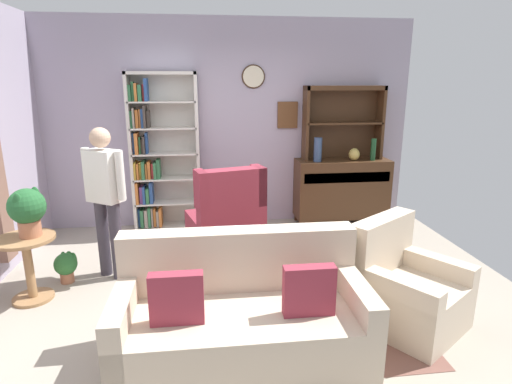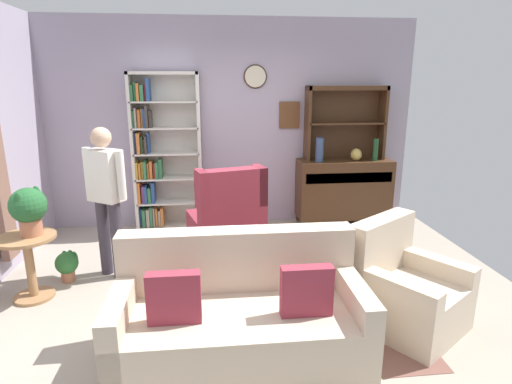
{
  "view_description": "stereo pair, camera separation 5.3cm",
  "coord_description": "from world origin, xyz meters",
  "px_view_note": "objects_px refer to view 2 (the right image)",
  "views": [
    {
      "loc": [
        -0.39,
        -3.67,
        2.01
      ],
      "look_at": [
        0.1,
        0.2,
        0.95
      ],
      "focal_mm": 29.32,
      "sensor_mm": 36.0,
      "label": 1
    },
    {
      "loc": [
        -0.33,
        -3.68,
        2.01
      ],
      "look_at": [
        0.1,
        0.2,
        0.95
      ],
      "focal_mm": 29.32,
      "sensor_mm": 36.0,
      "label": 2
    }
  ],
  "objects_px": {
    "vase_round": "(356,155)",
    "armchair_floral": "(404,292)",
    "sideboard_hutch": "(345,113)",
    "coffee_table": "(244,264)",
    "person_reading": "(106,192)",
    "book_stack": "(236,251)",
    "plant_stand": "(29,260)",
    "bookshelf": "(161,156)",
    "potted_plant_small": "(67,264)",
    "sideboard": "(343,189)",
    "potted_plant_large": "(28,208)",
    "vase_tall": "(320,150)",
    "wingback_chair": "(227,221)",
    "bottle_wine": "(375,150)",
    "couch_floral": "(240,318)"
  },
  "relations": [
    {
      "from": "bottle_wine",
      "to": "person_reading",
      "type": "xyz_separation_m",
      "value": [
        -3.3,
        -1.25,
        -0.16
      ]
    },
    {
      "from": "plant_stand",
      "to": "wingback_chair",
      "type": "bearing_deg",
      "value": 26.01
    },
    {
      "from": "bookshelf",
      "to": "armchair_floral",
      "type": "bearing_deg",
      "value": -49.75
    },
    {
      "from": "vase_tall",
      "to": "couch_floral",
      "type": "distance_m",
      "value": 3.13
    },
    {
      "from": "couch_floral",
      "to": "sideboard",
      "type": "bearing_deg",
      "value": 59.24
    },
    {
      "from": "plant_stand",
      "to": "book_stack",
      "type": "xyz_separation_m",
      "value": [
        1.91,
        -0.17,
        0.07
      ]
    },
    {
      "from": "person_reading",
      "to": "coffee_table",
      "type": "distance_m",
      "value": 1.58
    },
    {
      "from": "couch_floral",
      "to": "potted_plant_large",
      "type": "bearing_deg",
      "value": 149.18
    },
    {
      "from": "sideboard_hutch",
      "to": "vase_tall",
      "type": "height_order",
      "value": "sideboard_hutch"
    },
    {
      "from": "sideboard_hutch",
      "to": "armchair_floral",
      "type": "height_order",
      "value": "sideboard_hutch"
    },
    {
      "from": "potted_plant_large",
      "to": "book_stack",
      "type": "distance_m",
      "value": 1.92
    },
    {
      "from": "person_reading",
      "to": "armchair_floral",
      "type": "bearing_deg",
      "value": -24.75
    },
    {
      "from": "couch_floral",
      "to": "potted_plant_large",
      "type": "xyz_separation_m",
      "value": [
        -1.83,
        1.09,
        0.57
      ]
    },
    {
      "from": "sideboard_hutch",
      "to": "plant_stand",
      "type": "distance_m",
      "value": 4.19
    },
    {
      "from": "potted_plant_large",
      "to": "coffee_table",
      "type": "height_order",
      "value": "potted_plant_large"
    },
    {
      "from": "armchair_floral",
      "to": "plant_stand",
      "type": "xyz_separation_m",
      "value": [
        -3.28,
        0.8,
        0.09
      ]
    },
    {
      "from": "bookshelf",
      "to": "book_stack",
      "type": "relative_size",
      "value": 11.22
    },
    {
      "from": "bookshelf",
      "to": "vase_round",
      "type": "relative_size",
      "value": 12.35
    },
    {
      "from": "bookshelf",
      "to": "vase_tall",
      "type": "xyz_separation_m",
      "value": [
        2.13,
        -0.16,
        0.08
      ]
    },
    {
      "from": "bottle_wine",
      "to": "person_reading",
      "type": "distance_m",
      "value": 3.54
    },
    {
      "from": "plant_stand",
      "to": "book_stack",
      "type": "relative_size",
      "value": 3.32
    },
    {
      "from": "vase_round",
      "to": "coffee_table",
      "type": "height_order",
      "value": "vase_round"
    },
    {
      "from": "vase_round",
      "to": "bottle_wine",
      "type": "bearing_deg",
      "value": -4.95
    },
    {
      "from": "bookshelf",
      "to": "wingback_chair",
      "type": "height_order",
      "value": "bookshelf"
    },
    {
      "from": "vase_tall",
      "to": "wingback_chair",
      "type": "xyz_separation_m",
      "value": [
        -1.29,
        -0.76,
        -0.7
      ]
    },
    {
      "from": "vase_round",
      "to": "plant_stand",
      "type": "bearing_deg",
      "value": -155.41
    },
    {
      "from": "sideboard",
      "to": "sideboard_hutch",
      "type": "relative_size",
      "value": 1.18
    },
    {
      "from": "bottle_wine",
      "to": "couch_floral",
      "type": "height_order",
      "value": "bottle_wine"
    },
    {
      "from": "bookshelf",
      "to": "bottle_wine",
      "type": "bearing_deg",
      "value": -3.38
    },
    {
      "from": "sideboard_hutch",
      "to": "coffee_table",
      "type": "distance_m",
      "value": 2.9
    },
    {
      "from": "bottle_wine",
      "to": "person_reading",
      "type": "height_order",
      "value": "person_reading"
    },
    {
      "from": "sideboard",
      "to": "armchair_floral",
      "type": "height_order",
      "value": "sideboard"
    },
    {
      "from": "vase_tall",
      "to": "coffee_table",
      "type": "bearing_deg",
      "value": -121.91
    },
    {
      "from": "vase_round",
      "to": "couch_floral",
      "type": "distance_m",
      "value": 3.37
    },
    {
      "from": "bookshelf",
      "to": "coffee_table",
      "type": "distance_m",
      "value": 2.37
    },
    {
      "from": "sideboard_hutch",
      "to": "potted_plant_small",
      "type": "bearing_deg",
      "value": -155.3
    },
    {
      "from": "bottle_wine",
      "to": "book_stack",
      "type": "xyz_separation_m",
      "value": [
        -2.04,
        -1.84,
        -0.62
      ]
    },
    {
      "from": "armchair_floral",
      "to": "person_reading",
      "type": "xyz_separation_m",
      "value": [
        -2.63,
        1.21,
        0.62
      ]
    },
    {
      "from": "bookshelf",
      "to": "plant_stand",
      "type": "relative_size",
      "value": 3.38
    },
    {
      "from": "plant_stand",
      "to": "book_stack",
      "type": "bearing_deg",
      "value": -5.09
    },
    {
      "from": "vase_round",
      "to": "armchair_floral",
      "type": "relative_size",
      "value": 0.16
    },
    {
      "from": "bookshelf",
      "to": "potted_plant_small",
      "type": "height_order",
      "value": "bookshelf"
    },
    {
      "from": "person_reading",
      "to": "book_stack",
      "type": "xyz_separation_m",
      "value": [
        1.26,
        -0.58,
        -0.45
      ]
    },
    {
      "from": "vase_tall",
      "to": "coffee_table",
      "type": "relative_size",
      "value": 0.41
    },
    {
      "from": "sideboard",
      "to": "vase_tall",
      "type": "distance_m",
      "value": 0.7
    },
    {
      "from": "sideboard",
      "to": "plant_stand",
      "type": "height_order",
      "value": "sideboard"
    },
    {
      "from": "person_reading",
      "to": "book_stack",
      "type": "relative_size",
      "value": 8.34
    },
    {
      "from": "person_reading",
      "to": "coffee_table",
      "type": "bearing_deg",
      "value": -26.05
    },
    {
      "from": "potted_plant_large",
      "to": "book_stack",
      "type": "bearing_deg",
      "value": -6.04
    },
    {
      "from": "sideboard_hutch",
      "to": "person_reading",
      "type": "height_order",
      "value": "sideboard_hutch"
    }
  ]
}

